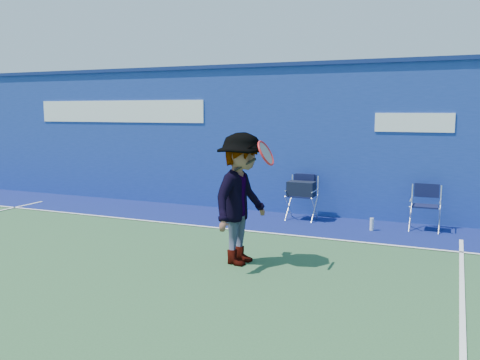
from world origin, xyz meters
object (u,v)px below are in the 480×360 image
at_px(directors_chair_left, 302,201).
at_px(directors_chair_right, 425,216).
at_px(water_bottle, 372,224).
at_px(tennis_player, 241,199).

relative_size(directors_chair_left, directors_chair_right, 1.08).
bearing_deg(directors_chair_right, directors_chair_left, 179.91).
distance_m(water_bottle, tennis_player, 3.12).
xyz_separation_m(directors_chair_right, water_bottle, (-0.86, -0.39, -0.14)).
bearing_deg(directors_chair_right, tennis_player, -126.02).
height_order(directors_chair_left, tennis_player, tennis_player).
relative_size(directors_chair_left, water_bottle, 3.83).
distance_m(directors_chair_left, tennis_player, 3.12).
distance_m(directors_chair_right, water_bottle, 0.95).
bearing_deg(directors_chair_left, water_bottle, -15.69).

